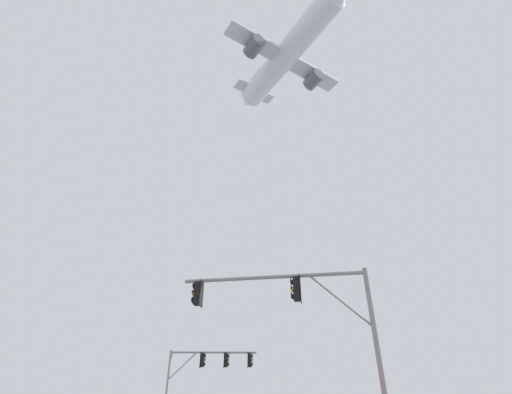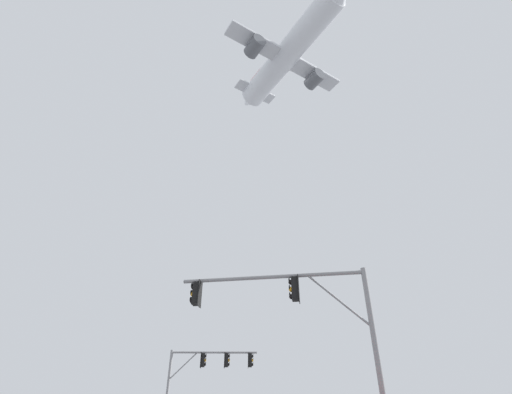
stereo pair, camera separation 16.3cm
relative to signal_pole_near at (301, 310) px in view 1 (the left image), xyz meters
name	(u,v)px [view 1 (the left image)]	position (x,y,z in m)	size (l,w,h in m)	color
signal_pole_near	(301,310)	(0.00, 0.00, 0.00)	(7.18, 1.20, 6.20)	gray
signal_pole_far	(205,368)	(-5.56, 14.69, -0.40)	(6.29, 0.60, 5.55)	gray
airplane	(287,54)	(3.01, 25.49, 47.83)	(19.43, 25.16, 7.63)	white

